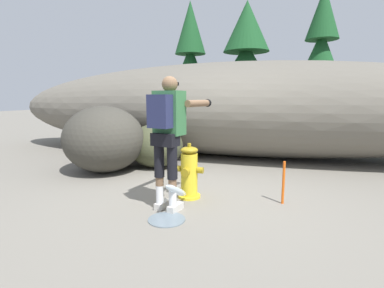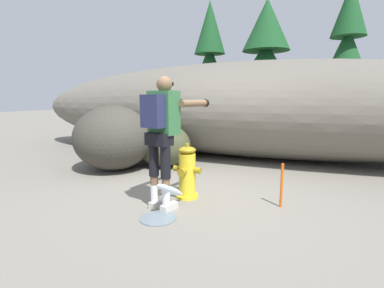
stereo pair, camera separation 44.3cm
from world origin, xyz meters
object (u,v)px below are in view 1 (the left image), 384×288
fire_hydrant (189,173)px  boulder_large (104,139)px  boulder_mid (115,141)px  survey_stake (283,183)px  utility_worker (169,126)px  boulder_small (156,146)px

fire_hydrant → boulder_large: 2.30m
boulder_mid → survey_stake: size_ratio=1.75×
utility_worker → boulder_large: (-1.99, 1.42, -0.45)m
utility_worker → survey_stake: 1.76m
survey_stake → boulder_mid: bearing=155.0°
fire_hydrant → survey_stake: fire_hydrant is taller
boulder_large → boulder_small: boulder_large is taller
fire_hydrant → boulder_small: size_ratio=0.69×
utility_worker → boulder_small: utility_worker is taller
boulder_small → utility_worker: bearing=-60.2°
survey_stake → boulder_large: bearing=167.8°
utility_worker → boulder_small: bearing=40.9°
boulder_small → boulder_mid: bearing=162.4°
boulder_large → utility_worker: bearing=-35.5°
boulder_large → boulder_mid: size_ratio=1.53×
boulder_mid → survey_stake: boulder_mid is taller
survey_stake → boulder_small: bearing=151.7°
boulder_mid → fire_hydrant: bearing=-37.8°
boulder_large → fire_hydrant: bearing=-23.7°
fire_hydrant → boulder_mid: (-2.55, 1.98, 0.07)m
boulder_small → fire_hydrant: bearing=-50.7°
boulder_large → survey_stake: boulder_large is taller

